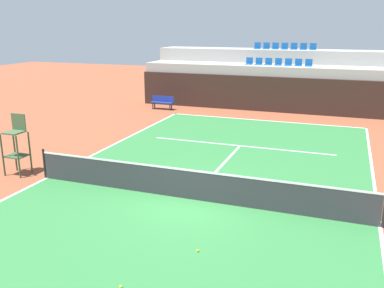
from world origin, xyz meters
The scene contains 17 objects.
ground_plane centered at (0.00, 0.00, 0.00)m, with size 80.00×80.00×0.00m, color brown.
court_surface centered at (0.00, 0.00, 0.01)m, with size 11.00×24.00×0.01m, color #2D7238.
baseline_far centered at (0.00, 11.95, 0.01)m, with size 11.00×0.10×0.00m, color white.
sideline_left centered at (-5.45, 0.00, 0.01)m, with size 0.10×24.00×0.00m, color white.
sideline_right centered at (5.45, 0.00, 0.01)m, with size 0.10×24.00×0.00m, color white.
service_line_far centered at (0.00, 6.40, 0.01)m, with size 8.26×0.10×0.00m, color white.
centre_service_line centered at (0.00, 3.20, 0.01)m, with size 0.10×6.40×0.00m, color white.
back_wall centered at (0.00, 14.70, 1.09)m, with size 17.59×0.30×2.18m, color black.
stands_tier_lower centered at (0.00, 16.05, 1.38)m, with size 17.59×2.40×2.77m, color #9E9E99.
stands_tier_upper centered at (0.00, 18.45, 1.82)m, with size 17.59×2.40×3.64m, color #9E9E99.
seating_row_lower centered at (0.00, 16.15, 2.89)m, with size 4.23×0.44×0.44m.
seating_row_upper centered at (0.00, 18.55, 3.77)m, with size 4.23×0.44×0.44m.
tennis_net centered at (0.00, 0.00, 0.51)m, with size 11.08×0.08×1.07m.
umpire_chair centered at (-6.70, 0.06, 1.19)m, with size 0.76×0.66×2.20m.
player_bench centered at (-6.79, 13.07, 0.51)m, with size 1.50×0.40×0.85m.
tennis_ball_0 centered at (0.25, -4.81, 0.04)m, with size 0.07×0.07×0.07m, color #CCE033.
tennis_ball_2 centered at (1.26, -2.90, 0.04)m, with size 0.07×0.07×0.07m, color #CCE033.
Camera 1 is at (4.23, -11.35, 5.24)m, focal length 39.23 mm.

